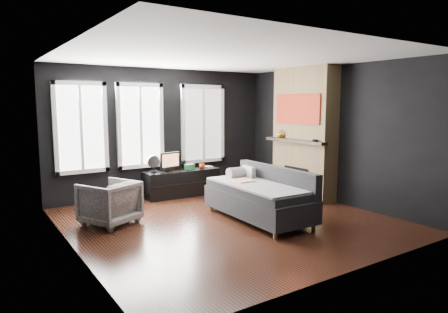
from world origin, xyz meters
TOP-DOWN VIEW (x-y plane):
  - floor at (0.00, 0.00)m, footprint 5.00×5.00m
  - ceiling at (0.00, 0.00)m, footprint 5.00×5.00m
  - wall_back at (0.00, 2.50)m, footprint 5.00×0.02m
  - wall_left at (-2.50, 0.00)m, footprint 0.02×5.00m
  - wall_right at (2.50, 0.00)m, footprint 0.02×5.00m
  - windows at (-0.45, 2.46)m, footprint 4.00×0.16m
  - fireplace at (2.30, 0.60)m, footprint 0.70×1.62m
  - sofa at (0.46, -0.21)m, footprint 1.08×2.09m
  - stripe_pillow at (0.70, 0.38)m, footprint 0.14×0.36m
  - armchair at (-1.73, 0.90)m, footprint 1.00×0.98m
  - media_console at (0.20, 2.10)m, footprint 1.63×0.53m
  - monitor at (-0.05, 2.14)m, footprint 0.51×0.21m
  - desk_fan at (-0.41, 2.15)m, footprint 0.29×0.29m
  - mug at (0.68, 2.05)m, footprint 0.15×0.13m
  - book at (0.80, 2.14)m, footprint 0.16×0.03m
  - storage_box at (0.38, 2.07)m, footprint 0.21×0.14m
  - mantel_vase at (2.05, 1.05)m, footprint 0.20×0.20m
  - mantel_clock at (2.05, 0.05)m, footprint 0.12×0.12m

SIDE VIEW (x-z plane):
  - floor at x=0.00m, z-range 0.00..0.00m
  - media_console at x=0.20m, z-range 0.00..0.56m
  - armchair at x=-1.73m, z-range 0.00..0.79m
  - sofa at x=0.46m, z-range 0.00..0.89m
  - storage_box at x=0.38m, z-range 0.56..0.67m
  - mug at x=0.68m, z-range 0.56..0.69m
  - stripe_pillow at x=0.70m, z-range 0.46..0.82m
  - book at x=0.80m, z-range 0.56..0.78m
  - desk_fan at x=-0.41m, z-range 0.56..0.92m
  - monitor at x=-0.05m, z-range 0.56..1.00m
  - mantel_clock at x=2.05m, z-range 1.23..1.27m
  - mantel_vase at x=2.05m, z-range 1.23..1.41m
  - wall_back at x=0.00m, z-range 0.00..2.70m
  - wall_left at x=-2.50m, z-range 0.00..2.70m
  - wall_right at x=2.50m, z-range 0.00..2.70m
  - fireplace at x=2.30m, z-range 0.00..2.70m
  - windows at x=-0.45m, z-range 1.50..3.26m
  - ceiling at x=0.00m, z-range 2.70..2.70m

